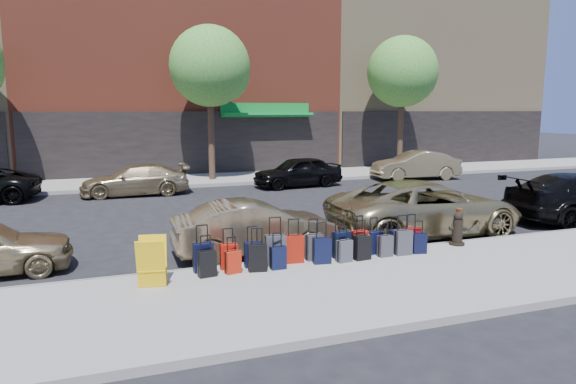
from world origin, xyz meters
name	(u,v)px	position (x,y,z in m)	size (l,w,h in m)	color
ground	(258,223)	(0.00, 0.00, 0.00)	(120.00, 120.00, 0.00)	black
sidewalk_near	(352,287)	(0.00, -6.50, 0.07)	(60.00, 4.00, 0.15)	gray
sidewalk_far	(200,180)	(0.00, 10.00, 0.07)	(60.00, 4.00, 0.15)	gray
curb_near	(312,259)	(0.00, -4.48, 0.07)	(60.00, 0.08, 0.15)	gray
curb_far	(208,185)	(0.00, 7.98, 0.07)	(60.00, 0.08, 0.15)	gray
building_center	(172,2)	(0.00, 17.99, 9.98)	(17.00, 12.85, 20.00)	maroon
building_right	(400,32)	(16.00, 17.99, 8.98)	(15.00, 12.12, 18.00)	#927D59
tree_center	(213,69)	(0.64, 9.50, 5.41)	(3.80, 3.80, 7.27)	black
tree_right	(405,74)	(11.14, 9.50, 5.41)	(3.80, 3.80, 7.27)	black
suitcase_front_0	(203,257)	(-2.58, -4.78, 0.46)	(0.42, 0.24, 0.99)	black
suitcase_front_1	(229,256)	(-2.04, -4.77, 0.43)	(0.37, 0.21, 0.88)	#A8150A
suitcase_front_2	(253,254)	(-1.51, -4.81, 0.43)	(0.38, 0.23, 0.89)	black
suitcase_front_3	(276,250)	(-1.01, -4.84, 0.48)	(0.47, 0.30, 1.05)	#343438
suitcase_front_4	(294,249)	(-0.57, -4.81, 0.46)	(0.43, 0.26, 0.98)	maroon
suitcase_front_5	(314,247)	(-0.07, -4.77, 0.44)	(0.40, 0.24, 0.94)	#37373C
suitcase_front_6	(341,244)	(0.57, -4.81, 0.46)	(0.43, 0.28, 0.97)	black
suitcase_front_7	(359,243)	(1.05, -4.78, 0.44)	(0.40, 0.24, 0.93)	#A20F0A
suitcase_front_8	(375,242)	(1.45, -4.80, 0.42)	(0.38, 0.25, 0.86)	black
suitcase_front_9	(396,241)	(1.99, -4.84, 0.42)	(0.38, 0.26, 0.86)	black
suitcase_front_10	(412,239)	(2.43, -4.85, 0.43)	(0.37, 0.21, 0.88)	#9D0A0E
suitcase_back_0	(207,264)	(-2.57, -5.13, 0.42)	(0.38, 0.25, 0.85)	black
suitcase_back_1	(233,262)	(-2.03, -5.09, 0.39)	(0.35, 0.25, 0.77)	#A51E0A
suitcase_back_2	(257,258)	(-1.51, -5.12, 0.44)	(0.42, 0.29, 0.92)	black
suitcase_back_3	(278,258)	(-1.06, -5.14, 0.39)	(0.33, 0.20, 0.78)	black
suitcase_back_5	(322,250)	(-0.02, -5.08, 0.44)	(0.41, 0.27, 0.92)	black
suitcase_back_6	(344,251)	(0.49, -5.15, 0.40)	(0.36, 0.24, 0.80)	#3C3C41
suitcase_back_7	(362,247)	(0.94, -5.12, 0.43)	(0.40, 0.25, 0.90)	black
suitcase_back_8	(385,246)	(1.56, -5.08, 0.40)	(0.34, 0.21, 0.79)	#333337
suitcase_back_9	(403,242)	(2.03, -5.09, 0.44)	(0.40, 0.25, 0.93)	#343539
suitcase_back_10	(419,243)	(2.45, -5.12, 0.39)	(0.35, 0.24, 0.78)	black
fire_hydrant	(458,230)	(3.79, -4.78, 0.53)	(0.43, 0.38, 0.84)	black
bollard	(458,225)	(3.91, -4.66, 0.61)	(0.17, 0.17, 0.89)	#38190C
display_rack	(152,262)	(-3.66, -5.33, 0.62)	(0.63, 0.67, 0.94)	yellow
car_near_1	(255,228)	(-1.05, -3.38, 0.66)	(1.39, 3.98, 1.31)	#96815C
car_near_2	(425,208)	(4.01, -3.07, 0.77)	(2.55, 5.53, 1.54)	#9A8C5E
car_far_1	(135,180)	(-3.27, 6.71, 0.63)	(1.76, 4.34, 1.26)	tan
car_far_2	(298,172)	(3.87, 6.65, 0.69)	(1.64, 4.07, 1.39)	black
car_far_3	(416,165)	(10.38, 6.99, 0.72)	(1.53, 4.38, 1.44)	#9D8F60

